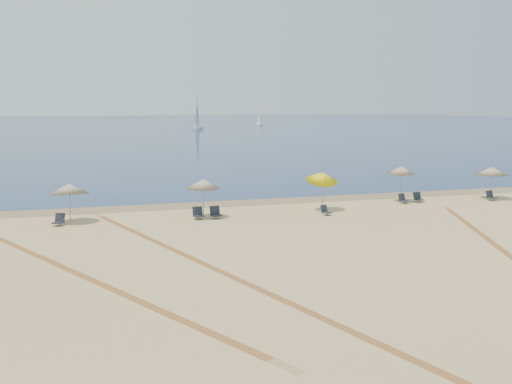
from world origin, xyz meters
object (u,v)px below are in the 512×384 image
umbrella_1 (69,189)px  sailboat_1 (197,119)px  chair_7 (491,196)px  sailboat_0 (259,119)px  chair_4 (325,211)px  chair_5 (403,199)px  chair_1 (59,220)px  chair_3 (216,213)px  umbrella_2 (203,184)px  chair_2 (198,214)px  chair_6 (418,198)px  umbrella_4 (401,170)px  umbrella_5 (492,171)px  umbrella_3 (322,177)px

umbrella_1 → sailboat_1: bearing=76.1°
chair_7 → sailboat_0: size_ratio=0.10×
chair_4 → chair_5: (6.73, 2.40, 0.02)m
chair_4 → chair_7: size_ratio=1.04×
chair_1 → chair_3: (8.70, -0.52, 0.02)m
umbrella_2 → chair_2: bearing=-131.3°
chair_4 → umbrella_1: bearing=149.1°
chair_6 → chair_2: bearing=-174.3°
umbrella_2 → umbrella_4: (14.20, 1.78, 0.17)m
umbrella_2 → umbrella_5: umbrella_2 is taller
umbrella_2 → umbrella_3: umbrella_3 is taller
umbrella_2 → sailboat_0: size_ratio=0.32×
umbrella_1 → sailboat_0: size_ratio=0.31×
chair_1 → umbrella_3: bearing=22.5°
umbrella_2 → chair_3: bearing=-44.7°
umbrella_3 → chair_4: size_ratio=3.68×
umbrella_2 → umbrella_5: (21.01, 1.03, -0.02)m
umbrella_5 → umbrella_3: bearing=-176.2°
chair_3 → chair_5: (13.33, 1.54, -0.03)m
umbrella_2 → chair_5: umbrella_2 is taller
chair_4 → umbrella_2: bearing=146.3°
umbrella_3 → chair_1: size_ratio=3.37×
chair_4 → sailboat_0: bearing=52.2°
chair_1 → chair_6: chair_6 is taller
umbrella_3 → chair_6: umbrella_3 is taller
umbrella_5 → chair_5: umbrella_5 is taller
umbrella_4 → chair_2: bearing=-171.2°
chair_1 → chair_7: size_ratio=1.14×
umbrella_5 → chair_1: 29.18m
umbrella_4 → chair_5: size_ratio=3.49×
sailboat_1 → chair_3: bearing=-72.9°
chair_3 → chair_7: size_ratio=1.07×
umbrella_1 → chair_1: size_ratio=2.82×
umbrella_1 → chair_6: umbrella_1 is taller
chair_4 → umbrella_4: bearing=2.5°
umbrella_1 → umbrella_5: 28.54m
chair_2 → sailboat_1: sailboat_1 is taller
chair_2 → chair_6: 15.68m
chair_3 → sailboat_1: bearing=74.2°
chair_2 → sailboat_0: size_ratio=0.10×
umbrella_3 → chair_3: size_ratio=3.59×
umbrella_4 → chair_3: umbrella_4 is taller
umbrella_1 → umbrella_3: size_ratio=0.84×
umbrella_1 → chair_6: 22.77m
sailboat_0 → chair_6: bearing=-106.4°
sailboat_1 → chair_1: bearing=-76.6°
chair_2 → chair_7: 20.88m
chair_3 → umbrella_1: bearing=164.9°
umbrella_4 → chair_5: bearing=-108.3°
chair_3 → chair_4: chair_3 is taller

